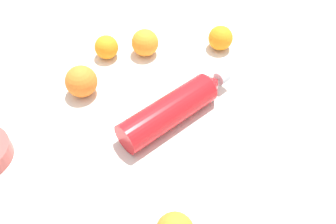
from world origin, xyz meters
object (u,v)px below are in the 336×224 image
Objects in this scene: orange_0 at (106,47)px; orange_2 at (145,43)px; water_bottle at (176,107)px; orange_4 at (81,81)px; orange_3 at (220,38)px.

orange_2 is at bearing 129.84° from orange_0.
water_bottle reaches higher than orange_0.
orange_4 is at bearing 14.60° from orange_0.
orange_2 is at bearing -51.05° from orange_3.
orange_4 reaches higher than orange_2.
water_bottle is 0.24m from orange_4.
orange_3 is at bearing 128.95° from orange_2.
orange_4 is (0.14, 0.04, 0.01)m from orange_0.
orange_2 is 0.94× the size of orange_4.
orange_0 is 0.11m from orange_2.
orange_3 is at bearing 148.77° from orange_4.
orange_4 is at bearing 119.94° from water_bottle.
orange_0 is 0.31m from orange_3.
orange_2 is (-0.15, -0.19, 0.00)m from water_bottle.
orange_4 reaches higher than water_bottle.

